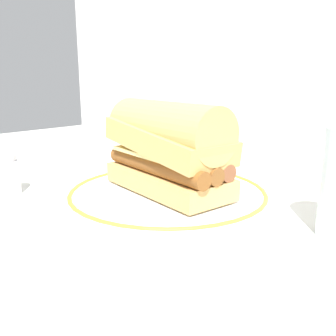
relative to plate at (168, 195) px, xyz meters
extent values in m
plane|color=silver|center=(0.00, -0.02, -0.01)|extent=(1.50, 1.50, 0.00)
cylinder|color=white|center=(0.00, 0.00, 0.00)|extent=(0.29, 0.29, 0.01)
torus|color=#B29333|center=(0.00, 0.00, 0.00)|extent=(0.27, 0.27, 0.01)
cube|color=tan|center=(0.00, 0.00, 0.02)|extent=(0.19, 0.10, 0.03)
cylinder|color=brown|center=(0.00, -0.02, 0.04)|extent=(0.19, 0.05, 0.02)
cylinder|color=brown|center=(0.00, 0.00, 0.04)|extent=(0.19, 0.05, 0.02)
cylinder|color=brown|center=(0.00, 0.02, 0.04)|extent=(0.19, 0.05, 0.02)
cube|color=#EAD67A|center=(0.00, 0.00, 0.06)|extent=(0.16, 0.10, 0.01)
cube|color=tan|center=(0.00, 0.00, 0.08)|extent=(0.19, 0.11, 0.05)
cylinder|color=tan|center=(0.00, 0.00, 0.09)|extent=(0.19, 0.09, 0.07)
cylinder|color=white|center=(-0.18, -0.14, 0.02)|extent=(0.03, 0.03, 0.05)
sphere|color=silver|center=(-0.18, -0.14, 0.05)|extent=(0.03, 0.03, 0.03)
camera|label=1|loc=(0.34, -0.34, 0.16)|focal=40.13mm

